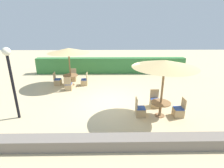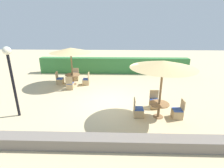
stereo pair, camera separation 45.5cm
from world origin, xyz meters
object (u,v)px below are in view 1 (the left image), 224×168
object	(u,v)px
parasol_front_right	(165,64)
patio_chair_front_right_east	(179,111)
lamp_post	(10,70)
patio_chair_back_left_south	(69,86)
round_table_front_right	(160,106)
patio_chair_front_right_north	(155,102)
parasol_back_left	(68,51)
patio_chair_front_right_west	(140,111)
round_table_back_left	(71,77)
patio_chair_back_left_west	(58,81)
patio_chair_back_left_east	(85,82)
patio_chair_back_left_north	(73,77)

from	to	relation	value
parasol_front_right	patio_chair_front_right_east	xyz separation A→B (m)	(0.88, -0.06, -2.31)
parasol_front_right	lamp_post	bearing A→B (deg)	-179.52
patio_chair_back_left_south	round_table_front_right	bearing A→B (deg)	-34.42
patio_chair_front_right_north	patio_chair_front_right_east	bearing A→B (deg)	131.10
parasol_front_right	round_table_front_right	bearing A→B (deg)	-90.00
patio_chair_front_right_north	parasol_back_left	bearing A→B (deg)	-34.48
patio_chair_back_left_south	patio_chair_front_right_west	distance (m)	5.47
parasol_back_left	parasol_front_right	xyz separation A→B (m)	(5.20, -4.53, 0.09)
patio_chair_front_right_east	patio_chair_back_left_south	bearing A→B (deg)	59.24
round_table_back_left	round_table_front_right	world-z (taller)	round_table_back_left
patio_chair_back_left_south	patio_chair_back_left_west	distance (m)	1.46
round_table_back_left	patio_chair_back_left_west	world-z (taller)	patio_chair_back_left_west
lamp_post	round_table_back_left	world-z (taller)	lamp_post
patio_chair_back_left_south	patio_chair_back_left_east	distance (m)	1.34
parasol_front_right	round_table_front_right	xyz separation A→B (m)	(0.00, -0.00, -2.03)
patio_chair_front_right_west	patio_chair_front_right_north	bearing A→B (deg)	135.10
patio_chair_back_left_east	round_table_front_right	distance (m)	6.17
round_table_back_left	round_table_front_right	xyz separation A→B (m)	(5.20, -4.53, -0.05)
patio_chair_front_right_east	lamp_post	bearing A→B (deg)	89.97
patio_chair_back_left_west	patio_chair_front_right_north	distance (m)	7.15
patio_chair_back_left_east	patio_chair_back_left_west	distance (m)	1.96
round_table_back_left	patio_chair_back_left_east	world-z (taller)	patio_chair_back_left_east
patio_chair_back_left_west	patio_chair_front_right_north	bearing A→B (deg)	59.64
lamp_post	patio_chair_front_right_east	distance (m)	7.90
patio_chair_back_left_west	patio_chair_front_right_west	size ratio (longest dim) A/B	1.00
lamp_post	patio_chair_back_left_west	distance (m)	5.11
patio_chair_back_left_east	patio_chair_front_right_east	bearing A→B (deg)	-131.74
patio_chair_back_left_east	patio_chair_front_right_east	size ratio (longest dim) A/B	1.00
patio_chair_front_right_north	patio_chair_front_right_west	bearing A→B (deg)	45.10
patio_chair_back_left_north	patio_chair_front_right_west	size ratio (longest dim) A/B	1.00
lamp_post	round_table_front_right	world-z (taller)	lamp_post
round_table_front_right	patio_chair_front_right_east	world-z (taller)	patio_chair_front_right_east
patio_chair_front_right_east	round_table_front_right	bearing A→B (deg)	86.12
round_table_back_left	patio_chair_front_right_north	bearing A→B (deg)	-34.48
patio_chair_front_right_north	patio_chair_front_right_west	world-z (taller)	same
lamp_post	patio_chair_front_right_north	xyz separation A→B (m)	(6.72, 1.02, -2.09)
parasol_back_left	patio_chair_back_left_south	size ratio (longest dim) A/B	3.05
patio_chair_back_left_south	patio_chair_front_right_east	bearing A→B (deg)	-30.76
round_table_front_right	patio_chair_front_right_north	world-z (taller)	patio_chair_front_right_north
patio_chair_back_left_south	patio_chair_front_right_north	xyz separation A→B (m)	(5.14, -2.57, 0.00)
patio_chair_back_left_east	patio_chair_front_right_west	xyz separation A→B (m)	(3.26, -4.48, 0.00)
patio_chair_back_left_north	patio_chair_front_right_west	distance (m)	6.95
lamp_post	patio_chair_front_right_west	distance (m)	6.14
patio_chair_back_left_south	patio_chair_back_left_north	bearing A→B (deg)	92.09
patio_chair_back_left_west	patio_chair_front_right_north	world-z (taller)	same
parasol_back_left	patio_chair_front_right_north	bearing A→B (deg)	-34.48
patio_chair_back_left_east	round_table_front_right	bearing A→B (deg)	-136.80
parasol_back_left	patio_chair_back_left_west	xyz separation A→B (m)	(-0.98, 0.05, -2.22)
parasol_back_left	patio_chair_front_right_west	distance (m)	6.58
patio_chair_back_left_south	parasol_front_right	size ratio (longest dim) A/B	0.32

